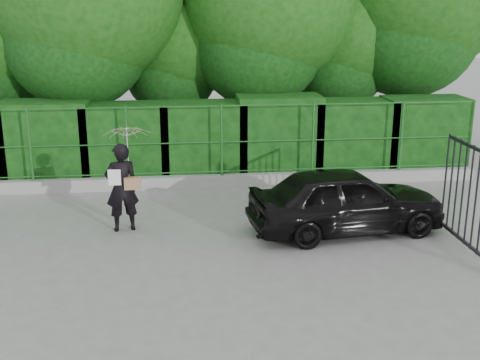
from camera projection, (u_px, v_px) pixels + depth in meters
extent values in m
plane|color=gray|center=(220.00, 259.00, 10.83)|extent=(80.00, 80.00, 0.00)
cube|color=#9E9E99|center=(206.00, 181.00, 15.09)|extent=(14.00, 0.25, 0.30)
cylinder|color=#1C581E|center=(30.00, 145.00, 14.36)|extent=(0.06, 0.06, 1.80)
cylinder|color=#1C581E|center=(127.00, 142.00, 14.59)|extent=(0.06, 0.06, 1.80)
cylinder|color=#1C581E|center=(221.00, 140.00, 14.83)|extent=(0.06, 0.06, 1.80)
cylinder|color=#1C581E|center=(313.00, 138.00, 15.07)|extent=(0.06, 0.06, 1.80)
cylinder|color=#1C581E|center=(401.00, 136.00, 15.31)|extent=(0.06, 0.06, 1.80)
cylinder|color=#1C581E|center=(206.00, 172.00, 15.02)|extent=(13.60, 0.03, 0.03)
cylinder|color=#1C581E|center=(205.00, 142.00, 14.80)|extent=(13.60, 0.03, 0.03)
cylinder|color=#1C581E|center=(205.00, 106.00, 14.55)|extent=(13.60, 0.03, 0.03)
cube|color=black|center=(47.00, 142.00, 15.37)|extent=(2.20, 1.20, 2.09)
cube|color=black|center=(126.00, 142.00, 15.60)|extent=(2.20, 1.20, 1.98)
cube|color=black|center=(203.00, 140.00, 15.80)|extent=(2.20, 1.20, 1.99)
cube|color=black|center=(278.00, 135.00, 15.99)|extent=(2.20, 1.20, 2.14)
cube|color=black|center=(352.00, 137.00, 16.22)|extent=(2.20, 1.20, 1.98)
cube|color=black|center=(423.00, 134.00, 16.42)|extent=(2.20, 1.20, 2.02)
cylinder|color=black|center=(9.00, 96.00, 17.37)|extent=(0.36, 0.36, 3.75)
sphere|color=#14470F|center=(0.00, 15.00, 16.74)|extent=(4.50, 4.50, 4.50)
cylinder|color=black|center=(92.00, 85.00, 16.76)|extent=(0.36, 0.36, 4.50)
cylinder|color=black|center=(182.00, 99.00, 18.44)|extent=(0.36, 0.36, 3.25)
sphere|color=#14470F|center=(180.00, 34.00, 17.89)|extent=(3.90, 3.90, 3.90)
cylinder|color=black|center=(268.00, 86.00, 17.60)|extent=(0.36, 0.36, 4.25)
cylinder|color=black|center=(344.00, 94.00, 18.63)|extent=(0.36, 0.36, 3.50)
sphere|color=#14470F|center=(347.00, 24.00, 18.04)|extent=(4.20, 4.20, 4.20)
cylinder|color=black|center=(412.00, 74.00, 18.28)|extent=(0.36, 0.36, 4.75)
cube|color=black|center=(465.00, 242.00, 11.22)|extent=(0.05, 2.00, 0.06)
cube|color=black|center=(476.00, 148.00, 10.71)|extent=(0.05, 2.00, 0.06)
cylinder|color=black|center=(476.00, 200.00, 10.78)|extent=(0.04, 0.04, 1.90)
cylinder|color=black|center=(469.00, 196.00, 11.01)|extent=(0.04, 0.04, 1.90)
cylinder|color=black|center=(463.00, 192.00, 11.25)|extent=(0.04, 0.04, 1.90)
cylinder|color=black|center=(457.00, 188.00, 11.49)|extent=(0.04, 0.04, 1.90)
cylinder|color=black|center=(451.00, 184.00, 11.73)|extent=(0.04, 0.04, 1.90)
cylinder|color=black|center=(445.00, 180.00, 11.97)|extent=(0.04, 0.04, 1.90)
imported|color=black|center=(122.00, 187.00, 12.01)|extent=(0.74, 0.57, 1.81)
imported|color=#FFC6CE|center=(127.00, 147.00, 11.85)|extent=(0.90, 0.92, 0.83)
cube|color=#9B6E4A|center=(132.00, 183.00, 11.93)|extent=(0.32, 0.15, 0.24)
cube|color=white|center=(114.00, 177.00, 11.81)|extent=(0.25, 0.02, 0.32)
imported|color=black|center=(346.00, 200.00, 12.01)|extent=(4.07, 2.07, 1.33)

